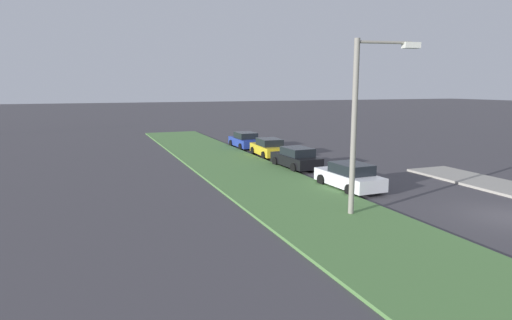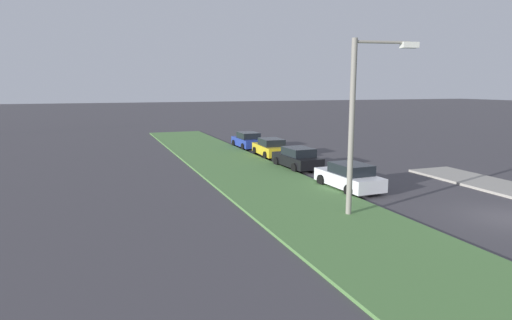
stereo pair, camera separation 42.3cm
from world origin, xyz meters
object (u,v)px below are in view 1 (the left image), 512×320
Objects in this scene: parked_car_blue at (245,140)px; streetlight at (362,115)px; parked_car_yellow at (269,148)px; parked_car_black at (296,158)px; parked_car_white at (349,177)px.

parked_car_blue is 22.02m from streetlight.
parked_car_yellow and parked_car_blue have the same top height.
parked_car_yellow is 0.58× the size of streetlight.
parked_car_blue is (10.66, -0.15, 0.00)m from parked_car_black.
parked_car_yellow is 5.25m from parked_car_blue.
streetlight reaches higher than parked_car_black.
parked_car_yellow is at bearing -178.76° from parked_car_blue.
parked_car_black and parked_car_blue have the same top height.
streetlight is (-10.89, 2.44, 3.67)m from parked_car_black.
parked_car_blue is at bearing -2.98° from parked_car_white.
parked_car_white and parked_car_yellow have the same top height.
parked_car_black is 1.00× the size of parked_car_yellow.
parked_car_yellow is at bearing -9.42° from streetlight.
parked_car_black is at bearing -179.92° from parked_car_yellow.
parked_car_yellow is at bearing -5.40° from parked_car_black.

